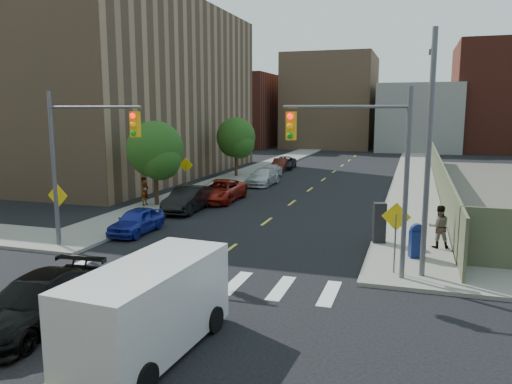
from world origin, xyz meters
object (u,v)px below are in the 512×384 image
Objects in this scene: parked_car_blue at (137,221)px; black_sedan at (36,302)px; mailbox at (417,241)px; payphone at (379,223)px; parked_car_grey at (284,163)px; pedestrian_west at (145,191)px; parked_car_red at (220,191)px; parked_car_silver at (263,177)px; pedestrian_east at (439,227)px; parked_car_maroon at (280,165)px; parked_car_white at (271,171)px; parked_car_black at (188,199)px; cargo_van at (153,304)px.

black_sedan reaches higher than parked_car_blue.
payphone is at bearing 112.79° from mailbox.
pedestrian_west reaches higher than parked_car_grey.
payphone is (11.84, 1.39, 0.43)m from parked_car_blue.
parked_car_red is 20.02m from parked_car_grey.
parked_car_silver is at bearing -21.07° from pedestrian_west.
pedestrian_east reaches higher than parked_car_red.
parked_car_maroon is 21.69m from pedestrian_west.
parked_car_white is 5.37m from parked_car_maroon.
parked_car_maroon is at bearing 97.99° from mailbox.
parked_car_black is at bearing -94.09° from parked_car_silver.
pedestrian_east is at bearing 41.84° from black_sedan.
black_sedan is at bearing -84.56° from parked_car_silver.
parked_car_white is 1.97× the size of pedestrian_east.
mailbox is (12.20, -18.23, 0.16)m from parked_car_silver.
parked_car_red is at bearing -92.62° from parked_car_grey.
parked_car_red is 0.99× the size of cargo_van.
parked_car_maroon is 28.74m from payphone.
cargo_van is 19.75m from pedestrian_west.
parked_car_white reaches higher than parked_car_maroon.
parked_car_silver is at bearing -62.11° from pedestrian_east.
cargo_van reaches higher than parked_car_maroon.
parked_car_grey is at bearing 89.96° from black_sedan.
mailbox is (13.50, -0.59, 0.20)m from parked_car_blue.
mailbox reaches higher than parked_car_black.
black_sedan is at bearing -179.63° from cargo_van.
pedestrian_east reaches higher than black_sedan.
parked_car_black is 23.79m from parked_car_grey.
parked_car_black is at bearing 95.94° from black_sedan.
mailbox is 17.92m from pedestrian_west.
cargo_van is at bearing 47.72° from pedestrian_east.
parked_car_maroon is at bearing 98.64° from parked_car_silver.
parked_car_white is at bearing 101.91° from mailbox.
payphone is 0.97× the size of pedestrian_east.
parked_car_white is at bearing -13.29° from pedestrian_west.
parked_car_silver is at bearing -89.09° from parked_car_maroon.
cargo_van is (6.89, -38.42, 0.62)m from parked_car_maroon.
parked_car_silver is at bearing -82.71° from parked_car_white.
payphone reaches higher than parked_car_maroon.
cargo_van reaches higher than pedestrian_west.
parked_car_blue is at bearing -94.54° from parked_car_red.
payphone is 1.02× the size of pedestrian_west.
parked_car_white is 0.75× the size of black_sedan.
parked_car_red is 21.39m from cargo_van.
cargo_van is (6.34, -33.08, 0.61)m from parked_car_white.
black_sedan is (2.37, -20.20, -0.00)m from parked_car_red.
parked_car_blue is 0.82× the size of parked_car_grey.
parked_car_black is (0.07, 5.85, 0.12)m from parked_car_blue.
parked_car_blue is at bearing 169.33° from payphone.
pedestrian_west reaches higher than parked_car_blue.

